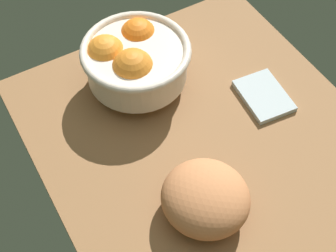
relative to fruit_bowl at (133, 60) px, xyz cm
name	(u,v)px	position (x,y,z in cm)	size (l,w,h in cm)	color
ground_plane	(216,159)	(-22.80, -4.98, -8.53)	(75.21, 59.88, 3.00)	#8E613C
fruit_bowl	(133,60)	(0.00, 0.00, 0.00)	(21.30, 21.30, 12.34)	beige
bread_loaf	(205,198)	(-31.06, 3.19, -2.58)	(14.86, 14.32, 8.89)	#C97B4C
napkin_folded	(264,96)	(-16.14, -20.55, -6.45)	(11.45, 8.37, 1.16)	#B4C1C7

